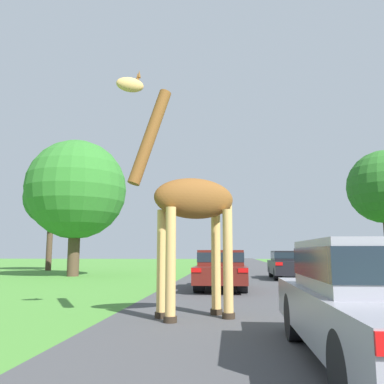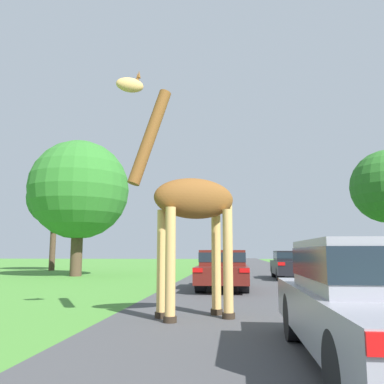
{
  "view_description": "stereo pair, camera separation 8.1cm",
  "coord_description": "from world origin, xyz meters",
  "px_view_note": "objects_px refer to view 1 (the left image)",
  "views": [
    {
      "loc": [
        -1.05,
        0.64,
        1.3
      ],
      "look_at": [
        -1.83,
        8.9,
        2.53
      ],
      "focal_mm": 38.0,
      "sensor_mm": 36.0,
      "label": 1
    },
    {
      "loc": [
        -0.97,
        0.65,
        1.3
      ],
      "look_at": [
        -1.83,
        8.9,
        2.53
      ],
      "focal_mm": 38.0,
      "sensor_mm": 36.0,
      "label": 2
    }
  ],
  "objects_px": {
    "giraffe_near_road": "(189,207)",
    "tree_far_right": "(76,190)",
    "car_queue_left": "(221,268)",
    "tree_centre_back": "(52,199)",
    "car_queue_right": "(289,264)"
  },
  "relations": [
    {
      "from": "car_queue_left",
      "to": "giraffe_near_road",
      "type": "bearing_deg",
      "value": -94.3
    },
    {
      "from": "car_queue_left",
      "to": "car_queue_right",
      "type": "bearing_deg",
      "value": 61.76
    },
    {
      "from": "giraffe_near_road",
      "to": "tree_far_right",
      "type": "relative_size",
      "value": 0.66
    },
    {
      "from": "car_queue_right",
      "to": "tree_far_right",
      "type": "height_order",
      "value": "tree_far_right"
    },
    {
      "from": "tree_centre_back",
      "to": "tree_far_right",
      "type": "height_order",
      "value": "tree_far_right"
    },
    {
      "from": "car_queue_left",
      "to": "tree_centre_back",
      "type": "bearing_deg",
      "value": 132.79
    },
    {
      "from": "giraffe_near_road",
      "to": "tree_centre_back",
      "type": "relative_size",
      "value": 0.68
    },
    {
      "from": "car_queue_right",
      "to": "car_queue_left",
      "type": "bearing_deg",
      "value": -118.24
    },
    {
      "from": "giraffe_near_road",
      "to": "tree_far_right",
      "type": "distance_m",
      "value": 15.8
    },
    {
      "from": "giraffe_near_road",
      "to": "tree_far_right",
      "type": "height_order",
      "value": "tree_far_right"
    },
    {
      "from": "car_queue_left",
      "to": "tree_centre_back",
      "type": "xyz_separation_m",
      "value": [
        -12.67,
        13.69,
        4.45
      ]
    },
    {
      "from": "tree_centre_back",
      "to": "car_queue_left",
      "type": "bearing_deg",
      "value": -47.21
    },
    {
      "from": "tree_far_right",
      "to": "tree_centre_back",
      "type": "bearing_deg",
      "value": 123.78
    },
    {
      "from": "tree_centre_back",
      "to": "car_queue_right",
      "type": "bearing_deg",
      "value": -25.92
    },
    {
      "from": "car_queue_right",
      "to": "tree_far_right",
      "type": "relative_size",
      "value": 0.54
    }
  ]
}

